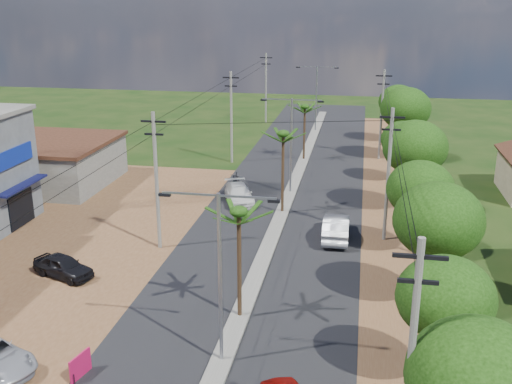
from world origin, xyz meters
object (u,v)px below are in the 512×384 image
car_silver_mid (336,228)px  car_parked_dark (63,267)px  roadside_sign (80,366)px  car_white_far (239,195)px

car_silver_mid → car_parked_dark: size_ratio=1.27×
car_silver_mid → roadside_sign: size_ratio=3.72×
car_silver_mid → car_parked_dark: car_silver_mid is taller
car_silver_mid → roadside_sign: bearing=59.5°
car_silver_mid → car_parked_dark: bearing=28.5°
car_white_far → roadside_sign: size_ratio=3.66×
car_parked_dark → roadside_sign: bearing=-128.7°
car_parked_dark → roadside_sign: car_parked_dark is taller
roadside_sign → car_white_far: bearing=98.0°
car_white_far → car_silver_mid: bearing=-58.3°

